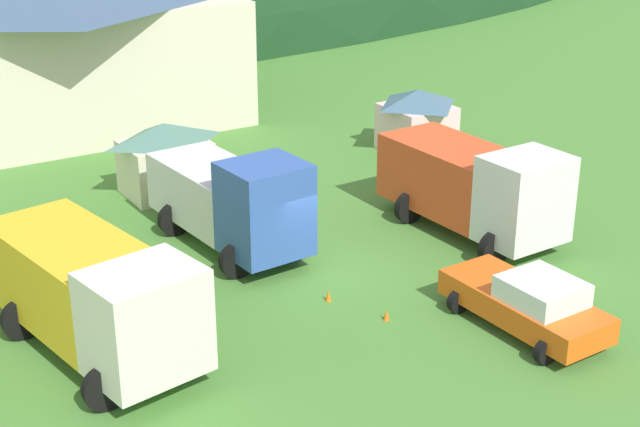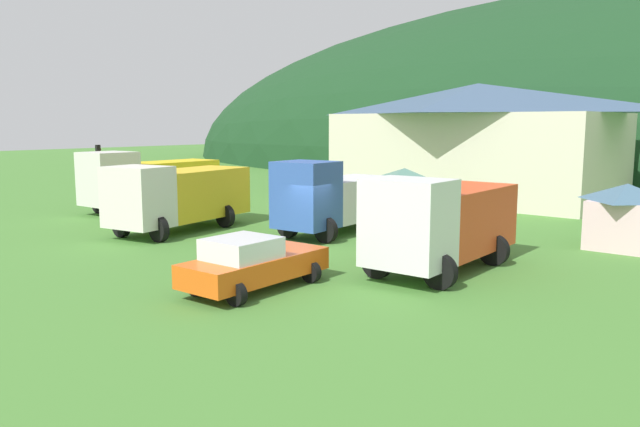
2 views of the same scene
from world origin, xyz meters
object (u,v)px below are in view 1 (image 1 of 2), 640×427
at_px(box_truck_blue, 234,199).
at_px(traffic_cone_near_pickup, 328,301).
at_px(heavy_rig_white, 476,185).
at_px(service_pickup_orange, 528,302).
at_px(heavy_rig_striped, 95,292).
at_px(depot_building, 32,41).
at_px(play_shed_pink, 417,119).
at_px(traffic_cone_mid_row, 386,320).
at_px(play_shed_cream, 165,157).

bearing_deg(box_truck_blue, traffic_cone_near_pickup, 3.28).
xyz_separation_m(heavy_rig_white, service_pickup_orange, (-3.09, -5.80, -0.92)).
xyz_separation_m(heavy_rig_striped, service_pickup_orange, (10.12, -4.90, -0.90)).
bearing_deg(depot_building, play_shed_pink, -43.70).
bearing_deg(box_truck_blue, traffic_cone_mid_row, 7.67).
xyz_separation_m(box_truck_blue, heavy_rig_white, (7.30, -3.10, 0.05)).
distance_m(depot_building, heavy_rig_striped, 21.42).
distance_m(heavy_rig_white, service_pickup_orange, 6.63).
distance_m(play_shed_cream, heavy_rig_striped, 11.57).
height_order(play_shed_cream, traffic_cone_near_pickup, play_shed_cream).
xyz_separation_m(play_shed_pink, heavy_rig_white, (-3.79, -8.09, 0.39)).
relative_size(depot_building, box_truck_blue, 2.71).
bearing_deg(traffic_cone_near_pickup, traffic_cone_mid_row, -67.68).
bearing_deg(play_shed_cream, heavy_rig_white, -51.44).
xyz_separation_m(heavy_rig_striped, traffic_cone_mid_row, (7.26, -2.48, -1.73)).
bearing_deg(traffic_cone_mid_row, play_shed_cream, 95.45).
bearing_deg(play_shed_pink, play_shed_cream, 175.52).
relative_size(heavy_rig_striped, traffic_cone_near_pickup, 11.75).
xyz_separation_m(play_shed_pink, traffic_cone_mid_row, (-9.75, -11.46, -1.36)).
distance_m(play_shed_cream, heavy_rig_white, 11.44).
bearing_deg(traffic_cone_near_pickup, play_shed_cream, 92.35).
xyz_separation_m(depot_building, traffic_cone_near_pickup, (1.88, -21.47, -3.90)).
height_order(play_shed_cream, traffic_cone_mid_row, play_shed_cream).
bearing_deg(play_shed_pink, depot_building, 136.30).
relative_size(heavy_rig_striped, traffic_cone_mid_row, 12.50).
height_order(play_shed_cream, heavy_rig_striped, heavy_rig_striped).
bearing_deg(play_shed_pink, traffic_cone_mid_row, -130.38).
height_order(traffic_cone_near_pickup, traffic_cone_mid_row, traffic_cone_near_pickup).
bearing_deg(box_truck_blue, heavy_rig_striped, -60.05).
xyz_separation_m(depot_building, play_shed_pink, (12.37, -11.82, -2.54)).
height_order(play_shed_cream, service_pickup_orange, play_shed_cream).
bearing_deg(traffic_cone_mid_row, box_truck_blue, 101.72).
height_order(play_shed_cream, heavy_rig_white, heavy_rig_white).
xyz_separation_m(box_truck_blue, traffic_cone_mid_row, (1.34, -6.47, -1.70)).
bearing_deg(heavy_rig_striped, play_shed_cream, 138.83).
xyz_separation_m(depot_building, traffic_cone_mid_row, (2.63, -23.28, -3.90)).
relative_size(service_pickup_orange, traffic_cone_near_pickup, 7.58).
distance_m(play_shed_cream, box_truck_blue, 5.86).
height_order(heavy_rig_white, traffic_cone_mid_row, heavy_rig_white).
relative_size(heavy_rig_white, traffic_cone_mid_row, 11.39).
distance_m(box_truck_blue, heavy_rig_white, 7.93).
xyz_separation_m(traffic_cone_near_pickup, traffic_cone_mid_row, (0.74, -1.81, 0.00)).
height_order(depot_building, heavy_rig_white, depot_building).
xyz_separation_m(heavy_rig_white, traffic_cone_mid_row, (-5.95, -3.37, -1.75)).
distance_m(play_shed_cream, traffic_cone_mid_row, 12.45).
bearing_deg(play_shed_cream, traffic_cone_mid_row, -84.55).
height_order(play_shed_pink, box_truck_blue, box_truck_blue).
relative_size(heavy_rig_striped, heavy_rig_white, 1.10).
distance_m(heavy_rig_striped, box_truck_blue, 7.14).
xyz_separation_m(depot_building, heavy_rig_white, (8.58, -19.91, -2.15)).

